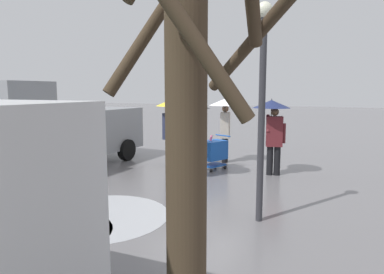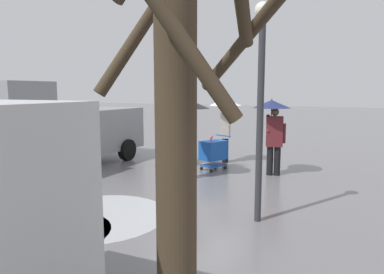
# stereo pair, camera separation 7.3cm
# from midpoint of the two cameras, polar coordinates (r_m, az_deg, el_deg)

# --- Properties ---
(ground_plane) EXTENTS (90.00, 90.00, 0.00)m
(ground_plane) POSITION_cam_midpoint_polar(r_m,az_deg,el_deg) (10.31, 1.01, -5.61)
(ground_plane) COLOR slate
(slush_patch_near_cluster) EXTENTS (2.08, 2.08, 0.01)m
(slush_patch_near_cluster) POSITION_cam_midpoint_polar(r_m,az_deg,el_deg) (6.47, -22.38, -14.36)
(slush_patch_near_cluster) COLOR #ADAFB5
(slush_patch_near_cluster) RESTS_ON ground
(slush_patch_mid_street) EXTENTS (2.61, 2.61, 0.01)m
(slush_patch_mid_street) POSITION_cam_midpoint_polar(r_m,az_deg,el_deg) (6.97, -14.75, -12.42)
(slush_patch_mid_street) COLOR #ADAFB5
(slush_patch_mid_street) RESTS_ON ground
(cargo_van_parked_right) EXTENTS (2.33, 5.40, 2.60)m
(cargo_van_parked_right) POSITION_cam_midpoint_polar(r_m,az_deg,el_deg) (11.20, -20.44, 1.09)
(cargo_van_parked_right) COLOR gray
(cargo_van_parked_right) RESTS_ON ground
(shopping_cart_vendor) EXTENTS (0.82, 0.96, 1.04)m
(shopping_cart_vendor) POSITION_cam_midpoint_polar(r_m,az_deg,el_deg) (10.38, 3.75, -2.32)
(shopping_cart_vendor) COLOR #1951B2
(shopping_cart_vendor) RESTS_ON ground
(hand_dolly_boxes) EXTENTS (0.75, 0.85, 1.32)m
(hand_dolly_boxes) POSITION_cam_midpoint_polar(r_m,az_deg,el_deg) (10.74, -2.13, -2.32)
(hand_dolly_boxes) COLOR #515156
(hand_dolly_boxes) RESTS_ON ground
(pedestrian_pink_side) EXTENTS (1.04, 1.04, 2.15)m
(pedestrian_pink_side) POSITION_cam_midpoint_polar(r_m,az_deg,el_deg) (11.33, 5.73, 3.67)
(pedestrian_pink_side) COLOR black
(pedestrian_pink_side) RESTS_ON ground
(pedestrian_black_side) EXTENTS (1.04, 1.04, 2.15)m
(pedestrian_black_side) POSITION_cam_midpoint_polar(r_m,az_deg,el_deg) (10.86, -3.17, 3.52)
(pedestrian_black_side) COLOR black
(pedestrian_black_side) RESTS_ON ground
(pedestrian_white_side) EXTENTS (1.04, 1.04, 2.15)m
(pedestrian_white_side) POSITION_cam_midpoint_polar(r_m,az_deg,el_deg) (9.27, -0.12, 2.83)
(pedestrian_white_side) COLOR black
(pedestrian_white_side) RESTS_ON ground
(pedestrian_far_side) EXTENTS (1.04, 1.04, 2.15)m
(pedestrian_far_side) POSITION_cam_midpoint_polar(r_m,az_deg,el_deg) (9.85, 13.39, 2.82)
(pedestrian_far_side) COLOR black
(pedestrian_far_side) RESTS_ON ground
(bare_tree_near) EXTENTS (1.33, 1.21, 3.64)m
(bare_tree_near) POSITION_cam_midpoint_polar(r_m,az_deg,el_deg) (2.03, -1.10, -6.55)
(bare_tree_near) COLOR #423323
(bare_tree_near) RESTS_ON ground
(street_lamp) EXTENTS (0.28, 0.28, 3.86)m
(street_lamp) POSITION_cam_midpoint_polar(r_m,az_deg,el_deg) (6.20, 11.61, 7.55)
(street_lamp) COLOR #2D2D33
(street_lamp) RESTS_ON ground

